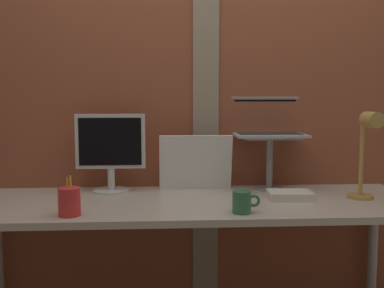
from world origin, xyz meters
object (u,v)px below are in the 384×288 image
desk_lamp (367,146)px  pen_cup (69,202)px  coffee_mug (242,202)px  monitor (111,147)px  laptop (267,125)px  whiteboard_panel (196,163)px

desk_lamp → pen_cup: (-1.29, -0.18, -0.20)m
pen_cup → coffee_mug: bearing=-0.0°
desk_lamp → pen_cup: bearing=-171.9°
monitor → desk_lamp: (1.18, -0.27, 0.03)m
laptop → desk_lamp: size_ratio=0.88×
whiteboard_panel → desk_lamp: (0.76, -0.30, 0.11)m
desk_lamp → pen_cup: 1.32m
monitor → laptop: bearing=5.0°
laptop → whiteboard_panel: bearing=-173.7°
whiteboard_panel → desk_lamp: bearing=-21.4°
laptop → whiteboard_panel: laptop is taller
monitor → pen_cup: monitor is taller
coffee_mug → monitor: bearing=142.3°
pen_cup → coffee_mug: size_ratio=1.41×
monitor → whiteboard_panel: 0.43m
monitor → pen_cup: 0.49m
laptop → desk_lamp: laptop is taller
pen_cup → desk_lamp: bearing=8.1°
whiteboard_panel → coffee_mug: size_ratio=3.21×
monitor → coffee_mug: monitor is taller
laptop → whiteboard_panel: (-0.37, -0.04, -0.19)m
laptop → whiteboard_panel: size_ratio=0.97×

